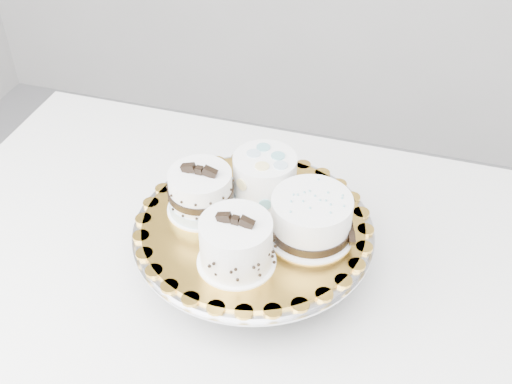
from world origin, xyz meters
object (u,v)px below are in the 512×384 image
(cake_stand, at_px, (253,240))
(cake_banded, at_px, (201,193))
(cake_dots, at_px, (265,176))
(cake_ribbon, at_px, (312,218))
(cake_swirl, at_px, (236,244))
(cake_board, at_px, (253,224))
(table, at_px, (271,313))

(cake_stand, xyz_separation_m, cake_banded, (-0.09, 0.01, 0.07))
(cake_dots, xyz_separation_m, cake_ribbon, (0.10, -0.07, -0.01))
(cake_stand, relative_size, cake_ribbon, 2.48)
(cake_ribbon, bearing_deg, cake_dots, 125.22)
(cake_banded, relative_size, cake_ribbon, 0.72)
(cake_swirl, height_order, cake_dots, cake_swirl)
(cake_swirl, distance_m, cake_dots, 0.16)
(cake_swirl, distance_m, cake_banded, 0.13)
(cake_stand, height_order, cake_ribbon, cake_ribbon)
(cake_stand, distance_m, cake_ribbon, 0.12)
(cake_board, distance_m, cake_banded, 0.10)
(cake_banded, bearing_deg, cake_ribbon, -1.08)
(table, relative_size, cake_swirl, 11.23)
(cake_stand, distance_m, cake_dots, 0.11)
(cake_stand, bearing_deg, cake_banded, 174.69)
(cake_stand, bearing_deg, cake_ribbon, 1.56)
(table, relative_size, cake_stand, 3.45)
(cake_board, xyz_separation_m, cake_banded, (-0.09, 0.01, 0.04))
(table, height_order, cake_banded, cake_banded)
(cake_banded, bearing_deg, cake_stand, -4.55)
(cake_swirl, bearing_deg, cake_ribbon, 46.43)
(table, distance_m, cake_swirl, 0.22)
(table, xyz_separation_m, cake_ribbon, (0.05, 0.03, 0.21))
(cake_banded, distance_m, cake_ribbon, 0.18)
(cake_board, bearing_deg, cake_banded, 174.69)
(cake_stand, bearing_deg, cake_dots, 92.54)
(cake_ribbon, bearing_deg, cake_banded, 159.97)
(cake_swirl, height_order, cake_ribbon, cake_swirl)
(cake_board, bearing_deg, cake_stand, 0.00)
(cake_board, distance_m, cake_dots, 0.08)
(cake_swirl, xyz_separation_m, cake_ribbon, (0.09, 0.09, -0.00))
(cake_swirl, relative_size, cake_dots, 0.94)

